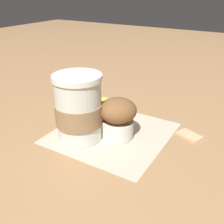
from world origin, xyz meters
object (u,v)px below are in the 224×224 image
Objects in this scene: banana at (103,106)px; muffin at (118,117)px; coffee_cup at (79,109)px; sugar_packet at (190,135)px.

muffin is at bearing -132.24° from banana.
banana is at bearing 9.71° from coffee_cup.
muffin is 0.16m from sugar_packet.
banana is (0.08, 0.09, -0.03)m from muffin.
coffee_cup is 0.08m from muffin.
banana is 0.21m from sugar_packet.
coffee_cup reaches higher than sugar_packet.
sugar_packet is (0.00, -0.21, -0.02)m from banana.
sugar_packet is (0.08, -0.13, -0.04)m from muffin.
coffee_cup is at bearing 122.49° from sugar_packet.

